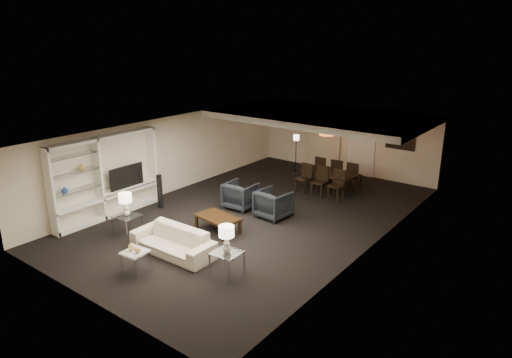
{
  "coord_description": "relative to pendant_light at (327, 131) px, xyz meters",
  "views": [
    {
      "loc": [
        7.41,
        -9.76,
        5.04
      ],
      "look_at": [
        0.0,
        0.0,
        1.1
      ],
      "focal_mm": 32.0,
      "sensor_mm": 36.0,
      "label": 1
    }
  ],
  "objects": [
    {
      "name": "marble_table",
      "position": [
        -0.42,
        -7.71,
        -1.67
      ],
      "size": [
        0.53,
        0.53,
        0.49
      ],
      "primitive_type": null,
      "rotation": [
        0.0,
        0.0,
        0.09
      ],
      "color": "white",
      "rests_on": "floor"
    },
    {
      "name": "side_table_left",
      "position": [
        -2.12,
        -6.61,
        -1.64
      ],
      "size": [
        0.62,
        0.62,
        0.55
      ],
      "primitive_type": null,
      "rotation": [
        0.0,
        0.0,
        0.06
      ],
      "color": "silver",
      "rests_on": "floor"
    },
    {
      "name": "television",
      "position": [
        -3.58,
        -5.52,
        -0.85
      ],
      "size": [
        1.12,
        0.15,
        0.65
      ],
      "primitive_type": "imported",
      "rotation": [
        0.0,
        0.0,
        1.57
      ],
      "color": "black",
      "rests_on": "media_unit"
    },
    {
      "name": "table_lamp_left",
      "position": [
        -2.12,
        -6.61,
        -1.06
      ],
      "size": [
        0.38,
        0.38,
        0.61
      ],
      "primitive_type": null,
      "rotation": [
        0.0,
        0.0,
        0.13
      ],
      "color": "beige",
      "rests_on": "side_table_left"
    },
    {
      "name": "wall_front",
      "position": [
        -0.3,
        -9.0,
        -0.67
      ],
      "size": [
        7.0,
        0.02,
        2.5
      ],
      "primitive_type": "cube",
      "color": "beige",
      "rests_on": "ground"
    },
    {
      "name": "wall_left",
      "position": [
        -3.8,
        -3.5,
        -0.67
      ],
      "size": [
        0.02,
        11.0,
        2.5
      ],
      "primitive_type": "cube",
      "color": "beige",
      "rests_on": "ground"
    },
    {
      "name": "floor",
      "position": [
        -0.3,
        -3.5,
        -1.92
      ],
      "size": [
        11.0,
        11.0,
        0.0
      ],
      "primitive_type": "plane",
      "color": "black",
      "rests_on": "ground"
    },
    {
      "name": "floor_speaker",
      "position": [
        -2.95,
        -4.77,
        -1.4
      ],
      "size": [
        0.13,
        0.13,
        1.05
      ],
      "primitive_type": "cube",
      "rotation": [
        0.0,
        0.0,
        0.14
      ],
      "color": "black",
      "rests_on": "floor"
    },
    {
      "name": "table_lamp_right",
      "position": [
        1.28,
        -6.61,
        -1.06
      ],
      "size": [
        0.34,
        0.34,
        0.61
      ],
      "primitive_type": null,
      "rotation": [
        0.0,
        0.0,
        0.02
      ],
      "color": "beige",
      "rests_on": "side_table_right"
    },
    {
      "name": "chair_fm",
      "position": [
        0.3,
        0.38,
        -1.45
      ],
      "size": [
        0.49,
        0.49,
        0.94
      ],
      "primitive_type": null,
      "rotation": [
        0.0,
        0.0,
        3.27
      ],
      "color": "black",
      "rests_on": "floor"
    },
    {
      "name": "curtains",
      "position": [
        -1.2,
        1.92,
        -0.72
      ],
      "size": [
        1.5,
        0.12,
        2.4
      ],
      "primitive_type": "cube",
      "color": "beige",
      "rests_on": "wall_back"
    },
    {
      "name": "sofa",
      "position": [
        -0.42,
        -6.61,
        -1.61
      ],
      "size": [
        2.17,
        0.88,
        0.63
      ],
      "primitive_type": "imported",
      "rotation": [
        0.0,
        0.0,
        0.02
      ],
      "color": "beige",
      "rests_on": "floor"
    },
    {
      "name": "door",
      "position": [
        0.4,
        1.97,
        -0.87
      ],
      "size": [
        0.9,
        0.05,
        2.1
      ],
      "primitive_type": "cube",
      "color": "silver",
      "rests_on": "wall_back"
    },
    {
      "name": "dining_table",
      "position": [
        0.3,
        -0.27,
        -1.6
      ],
      "size": [
        1.92,
        1.23,
        0.64
      ],
      "primitive_type": "imported",
      "rotation": [
        0.0,
        0.0,
        -0.13
      ],
      "color": "black",
      "rests_on": "floor"
    },
    {
      "name": "chair_fl",
      "position": [
        -0.3,
        0.38,
        -1.45
      ],
      "size": [
        0.45,
        0.45,
        0.94
      ],
      "primitive_type": null,
      "rotation": [
        0.0,
        0.0,
        3.11
      ],
      "color": "black",
      "rests_on": "floor"
    },
    {
      "name": "floor_lamp",
      "position": [
        -1.59,
        0.64,
        -1.18
      ],
      "size": [
        0.23,
        0.23,
        1.48
      ],
      "primitive_type": null,
      "rotation": [
        0.0,
        0.0,
        -0.09
      ],
      "color": "black",
      "rests_on": "floor"
    },
    {
      "name": "wall_back",
      "position": [
        -0.3,
        2.0,
        -0.67
      ],
      "size": [
        7.0,
        0.02,
        2.5
      ],
      "primitive_type": "cube",
      "color": "beige",
      "rests_on": "ground"
    },
    {
      "name": "media_unit",
      "position": [
        -3.61,
        -6.1,
        -0.74
      ],
      "size": [
        0.38,
        3.4,
        2.35
      ],
      "primitive_type": null,
      "color": "white",
      "rests_on": "wall_left"
    },
    {
      "name": "pendant_light",
      "position": [
        0.0,
        0.0,
        0.0
      ],
      "size": [
        0.52,
        0.52,
        0.24
      ],
      "primitive_type": "cylinder",
      "color": "#D8591E",
      "rests_on": "ceiling_soffit"
    },
    {
      "name": "wall_right",
      "position": [
        3.2,
        -3.5,
        -0.67
      ],
      "size": [
        0.02,
        11.0,
        2.5
      ],
      "primitive_type": "cube",
      "color": "beige",
      "rests_on": "ground"
    },
    {
      "name": "vase_blue",
      "position": [
        -3.61,
        -7.37,
        -0.77
      ],
      "size": [
        0.18,
        0.18,
        0.19
      ],
      "primitive_type": "imported",
      "color": "#243F9D",
      "rests_on": "media_unit"
    },
    {
      "name": "ceiling_soffit",
      "position": [
        -0.3,
        0.0,
        0.48
      ],
      "size": [
        7.0,
        4.0,
        0.2
      ],
      "primitive_type": "cube",
      "color": "silver",
      "rests_on": "ceiling"
    },
    {
      "name": "vase_amber",
      "position": [
        -3.61,
        -6.8,
        -0.27
      ],
      "size": [
        0.17,
        0.17,
        0.18
      ],
      "primitive_type": "imported",
      "color": "gold",
      "rests_on": "media_unit"
    },
    {
      "name": "armchair_right",
      "position": [
        0.18,
        -3.31,
        -1.52
      ],
      "size": [
        0.93,
        0.95,
        0.8
      ],
      "primitive_type": "imported",
      "rotation": [
        0.0,
        0.0,
        3.05
      ],
      "color": "black",
      "rests_on": "floor"
    },
    {
      "name": "painting",
      "position": [
        1.8,
        1.96,
        -0.37
      ],
      "size": [
        0.95,
        0.04,
        0.65
      ],
      "primitive_type": "cube",
      "color": "#142D38",
      "rests_on": "wall_back"
    },
    {
      "name": "chair_nr",
      "position": [
        0.9,
        -0.92,
        -1.45
      ],
      "size": [
        0.46,
        0.46,
        0.94
      ],
      "primitive_type": null,
      "rotation": [
        0.0,
        0.0,
        -0.05
      ],
      "color": "black",
      "rests_on": "floor"
    },
    {
      "name": "ceiling",
      "position": [
        -0.3,
        -3.5,
        0.58
      ],
      "size": [
        7.0,
        11.0,
        0.02
      ],
      "primitive_type": "cube",
      "color": "silver",
      "rests_on": "ground"
    },
    {
      "name": "chair_fr",
      "position": [
        0.9,
        0.38,
        -1.45
      ],
      "size": [
        0.45,
        0.45,
        0.94
      ],
      "primitive_type": null,
      "rotation": [
        0.0,
        0.0,
        3.16
      ],
      "color": "black",
      "rests_on": "floor"
    },
    {
      "name": "armchair_left",
      "position": [
        -1.02,
        -3.31,
        -1.52
      ],
      "size": [
        0.9,
        0.92,
        0.8
      ],
      "primitive_type": "imported",
      "rotation": [
        0.0,
        0.0,
        3.19
      ],
      "color": "black",
      "rests_on": "floor"
    },
    {
      "name": "chair_nl",
      "position": [
        -0.3,
        -0.92,
        -1.45
      ],
      "size": [
        0.48,
        0.48,
        0.94
      ],
      "primitive_type": null,
      "rotation": [
        0.0,
        0.0,
        -0.11
      ],
      "color": "black",
      "rests_on": "floor"
    },
    {
      "name": "coffee_table",
      "position": [
        -0.42,
        -5.01,
        -1.71
      ],
      "size": [
        1.26,
        0.84,
        0.42
      ],
      "primitive_type": null,
      "rotation": [
        0.0,
        0.0,
        -0.14
      ],
      "color": "black",
      "rests_on": "floor"
    },
    {
      "name": "gold_gourd_b",
      "position": [
        -0.32,
        -7.71,
        -1.36
      ],
      "size": [
        0.14,
        0.14,
        0.14
      ],
      "primitive_type": "sphere",
      "color": "tan",
      "rests_on": "marble_table"
    },
    {
      "name": "side_table_right",
      "position": [
        1.28,
        -6.61,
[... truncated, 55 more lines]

